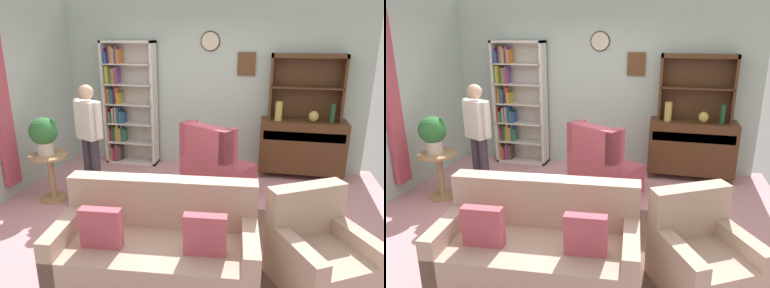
# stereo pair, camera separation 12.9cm
# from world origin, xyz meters

# --- Properties ---
(ground_plane) EXTENTS (5.40, 4.60, 0.02)m
(ground_plane) POSITION_xyz_m (0.00, 0.00, -0.01)
(ground_plane) COLOR #C68C93
(wall_back) EXTENTS (5.00, 0.09, 2.80)m
(wall_back) POSITION_xyz_m (0.00, 2.13, 1.41)
(wall_back) COLOR #ADC1B7
(wall_back) RESTS_ON ground_plane
(area_rug) EXTENTS (2.37, 1.68, 0.01)m
(area_rug) POSITION_xyz_m (0.20, -0.30, 0.00)
(area_rug) COLOR brown
(area_rug) RESTS_ON ground_plane
(bookshelf) EXTENTS (0.90, 0.30, 2.10)m
(bookshelf) POSITION_xyz_m (-1.43, 1.94, 1.05)
(bookshelf) COLOR silver
(bookshelf) RESTS_ON ground_plane
(sideboard) EXTENTS (1.30, 0.45, 0.92)m
(sideboard) POSITION_xyz_m (1.52, 1.86, 0.51)
(sideboard) COLOR #4C2D19
(sideboard) RESTS_ON ground_plane
(sideboard_hutch) EXTENTS (1.10, 0.26, 1.00)m
(sideboard_hutch) POSITION_xyz_m (1.52, 1.97, 1.56)
(sideboard_hutch) COLOR #4C2D19
(sideboard_hutch) RESTS_ON sideboard
(vase_tall) EXTENTS (0.11, 0.11, 0.30)m
(vase_tall) POSITION_xyz_m (1.13, 1.78, 1.07)
(vase_tall) COLOR tan
(vase_tall) RESTS_ON sideboard
(vase_round) EXTENTS (0.15, 0.15, 0.17)m
(vase_round) POSITION_xyz_m (1.65, 1.79, 1.01)
(vase_round) COLOR tan
(vase_round) RESTS_ON sideboard
(bottle_wine) EXTENTS (0.07, 0.07, 0.29)m
(bottle_wine) POSITION_xyz_m (1.91, 1.77, 1.07)
(bottle_wine) COLOR #194223
(bottle_wine) RESTS_ON sideboard
(couch_floral) EXTENTS (1.87, 1.00, 0.90)m
(couch_floral) POSITION_xyz_m (0.04, -1.04, 0.31)
(couch_floral) COLOR tan
(couch_floral) RESTS_ON ground_plane
(armchair_floral) EXTENTS (1.04, 1.05, 0.88)m
(armchair_floral) POSITION_xyz_m (1.48, -0.82, 0.29)
(armchair_floral) COLOR tan
(armchair_floral) RESTS_ON ground_plane
(wingback_chair) EXTENTS (1.07, 1.08, 1.05)m
(wingback_chair) POSITION_xyz_m (0.28, 0.88, 0.38)
(wingback_chair) COLOR #B74C5B
(wingback_chair) RESTS_ON ground_plane
(plant_stand) EXTENTS (0.52, 0.52, 0.65)m
(plant_stand) POSITION_xyz_m (-1.88, 0.28, 0.40)
(plant_stand) COLOR #A87F56
(plant_stand) RESTS_ON ground_plane
(potted_plant_large) EXTENTS (0.37, 0.37, 0.51)m
(potted_plant_large) POSITION_xyz_m (-1.92, 0.28, 0.95)
(potted_plant_large) COLOR beige
(potted_plant_large) RESTS_ON plant_stand
(potted_plant_small) EXTENTS (0.23, 0.23, 0.31)m
(potted_plant_small) POSITION_xyz_m (-1.48, 0.20, 0.18)
(potted_plant_small) COLOR beige
(potted_plant_small) RESTS_ON ground_plane
(person_reading) EXTENTS (0.50, 0.33, 1.56)m
(person_reading) POSITION_xyz_m (-1.42, 0.58, 0.91)
(person_reading) COLOR #38333D
(person_reading) RESTS_ON ground_plane
(coffee_table) EXTENTS (0.80, 0.50, 0.42)m
(coffee_table) POSITION_xyz_m (0.29, -0.11, 0.35)
(coffee_table) COLOR #4C2D19
(coffee_table) RESTS_ON ground_plane
(book_stack) EXTENTS (0.18, 0.16, 0.07)m
(book_stack) POSITION_xyz_m (0.29, -0.09, 0.45)
(book_stack) COLOR gray
(book_stack) RESTS_ON coffee_table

